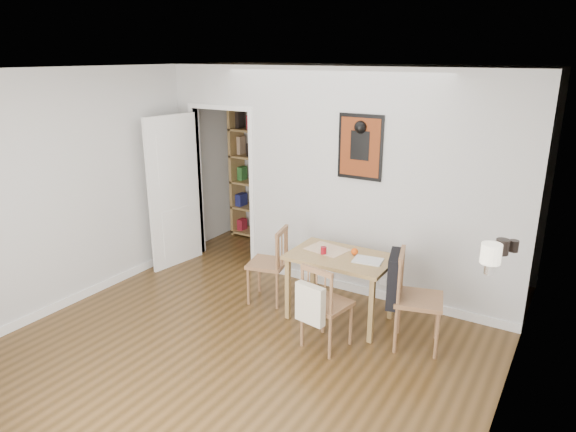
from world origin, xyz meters
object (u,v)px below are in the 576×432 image
Objects in this scene: bookshelf at (259,171)px; chair_front at (326,305)px; notebook at (368,260)px; ceramic_jar_a at (502,247)px; dining_table at (341,263)px; mantel_lamp at (491,255)px; chair_left at (268,264)px; orange_fruit at (355,252)px; fireplace at (500,324)px; chair_right at (417,299)px; ceramic_jar_b at (514,246)px; red_glass at (324,250)px.

chair_front is at bearing -44.76° from bookshelf.
notebook is 1.39m from ceramic_jar_a.
mantel_lamp is at bearing -25.48° from dining_table.
orange_fruit is (1.00, 0.13, 0.32)m from chair_left.
chair_right is at bearing 158.06° from fireplace.
ceramic_jar_b reaches higher than notebook.
red_glass is at bearing -172.81° from notebook.
bookshelf is 4.26m from ceramic_jar_a.
bookshelf is at bearing 138.51° from red_glass.
orange_fruit is (0.29, 0.15, -0.00)m from red_glass.
dining_table is at bearing 154.52° from mantel_lamp.
orange_fruit is at bearing 27.17° from red_glass.
ceramic_jar_a is (0.71, -0.17, 0.72)m from chair_right.
chair_left is 2.26m from bookshelf.
notebook is (2.48, -1.72, -0.31)m from bookshelf.
mantel_lamp reaches higher than chair_left.
dining_table is 0.61m from chair_front.
ceramic_jar_a is (1.46, -0.37, 0.46)m from orange_fruit.
dining_table is 0.91m from chair_left.
chair_left is at bearing 178.57° from red_glass.
chair_left is at bearing 171.24° from fireplace.
mantel_lamp reaches higher than chair_front.
chair_left is 3.09× the size of notebook.
orange_fruit is 0.31× the size of mantel_lamp.
chair_right is at bearing 166.76° from ceramic_jar_a.
bookshelf is (-2.31, 2.29, 0.60)m from chair_front.
orange_fruit is at bearing 170.55° from ceramic_jar_b.
red_glass is at bearing -162.67° from dining_table.
dining_table is 0.19m from orange_fruit.
dining_table is 1.74m from ceramic_jar_b.
fireplace reaches higher than red_glass.
ceramic_jar_a reaches higher than notebook.
notebook is at bearing 172.90° from ceramic_jar_b.
mantel_lamp reaches higher than chair_right.
chair_left is 2.57m from fireplace.
chair_left reaches higher than red_glass.
chair_right is (1.75, -0.07, 0.06)m from chair_left.
red_glass is (-1.82, 0.37, 0.15)m from fireplace.
chair_front reaches higher than red_glass.
fireplace is at bearing -8.76° from chair_left.
notebook is 1.57m from mantel_lamp.
chair_right is 0.87m from chair_front.
chair_front is at bearing -27.56° from chair_left.
chair_left reaches higher than notebook.
chair_left is 1.06m from orange_fruit.
fireplace reaches higher than dining_table.
ceramic_jar_b is at bearing 81.56° from mantel_lamp.
chair_right is at bearing 137.85° from mantel_lamp.
mantel_lamp is (1.26, -0.75, 0.57)m from notebook.
red_glass is at bearing -41.49° from bookshelf.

